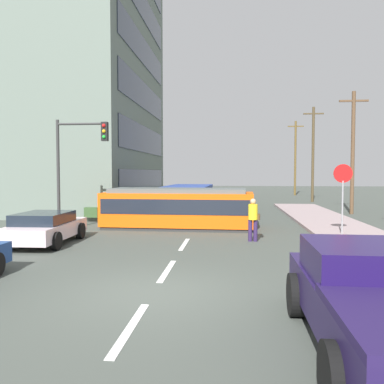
# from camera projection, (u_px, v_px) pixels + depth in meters

# --- Properties ---
(ground_plane) EXTENTS (120.00, 120.00, 0.00)m
(ground_plane) POSITION_uv_depth(u_px,v_px,m) (194.00, 229.00, 18.77)
(ground_plane) COLOR #434943
(sidewalk_curb_right) EXTENTS (3.20, 36.00, 0.14)m
(sidewalk_curb_right) POSITION_uv_depth(u_px,v_px,m) (374.00, 246.00, 14.13)
(sidewalk_curb_right) COLOR gray
(sidewalk_curb_right) RESTS_ON ground
(lane_stripe_0) EXTENTS (0.16, 2.40, 0.01)m
(lane_stripe_0) POSITION_uv_depth(u_px,v_px,m) (130.00, 328.00, 6.84)
(lane_stripe_0) COLOR silver
(lane_stripe_0) RESTS_ON ground
(lane_stripe_1) EXTENTS (0.16, 2.40, 0.01)m
(lane_stripe_1) POSITION_uv_depth(u_px,v_px,m) (167.00, 271.00, 10.82)
(lane_stripe_1) COLOR silver
(lane_stripe_1) RESTS_ON ground
(lane_stripe_2) EXTENTS (0.16, 2.40, 0.01)m
(lane_stripe_2) POSITION_uv_depth(u_px,v_px,m) (184.00, 244.00, 14.79)
(lane_stripe_2) COLOR silver
(lane_stripe_2) RESTS_ON ground
(lane_stripe_3) EXTENTS (0.16, 2.40, 0.01)m
(lane_stripe_3) POSITION_uv_depth(u_px,v_px,m) (203.00, 215.00, 25.02)
(lane_stripe_3) COLOR silver
(lane_stripe_3) RESTS_ON ground
(lane_stripe_4) EXTENTS (0.16, 2.40, 0.01)m
(lane_stripe_4) POSITION_uv_depth(u_px,v_px,m) (209.00, 207.00, 30.99)
(lane_stripe_4) COLOR silver
(lane_stripe_4) RESTS_ON ground
(corner_building) EXTENTS (17.64, 16.31, 19.20)m
(corner_building) POSITION_uv_depth(u_px,v_px,m) (30.00, 81.00, 30.10)
(corner_building) COLOR slate
(corner_building) RESTS_ON ground
(streetcar_tram) EXTENTS (7.21, 2.76, 1.92)m
(streetcar_tram) POSITION_uv_depth(u_px,v_px,m) (178.00, 208.00, 19.09)
(streetcar_tram) COLOR #F3560B
(streetcar_tram) RESTS_ON ground
(city_bus) EXTENTS (2.68, 5.81, 1.88)m
(city_bus) POSITION_uv_depth(u_px,v_px,m) (189.00, 199.00, 24.05)
(city_bus) COLOR #2A4191
(city_bus) RESTS_ON ground
(pedestrian_crossing) EXTENTS (0.47, 0.36, 1.67)m
(pedestrian_crossing) POSITION_uv_depth(u_px,v_px,m) (253.00, 217.00, 15.39)
(pedestrian_crossing) COLOR #2E1F48
(pedestrian_crossing) RESTS_ON ground
(pickup_truck_parked) EXTENTS (2.33, 5.03, 1.55)m
(pickup_truck_parked) POSITION_uv_depth(u_px,v_px,m) (381.00, 301.00, 5.82)
(pickup_truck_parked) COLOR #211644
(pickup_truck_parked) RESTS_ON ground
(parked_sedan_mid) EXTENTS (2.12, 4.05, 1.19)m
(parked_sedan_mid) POSITION_uv_depth(u_px,v_px,m) (45.00, 227.00, 14.87)
(parked_sedan_mid) COLOR silver
(parked_sedan_mid) RESTS_ON ground
(parked_sedan_far) EXTENTS (2.12, 4.47, 1.19)m
(parked_sedan_far) POSITION_uv_depth(u_px,v_px,m) (113.00, 207.00, 23.48)
(parked_sedan_far) COLOR #35542C
(parked_sedan_far) RESTS_ON ground
(stop_sign) EXTENTS (0.76, 0.07, 2.88)m
(stop_sign) POSITION_uv_depth(u_px,v_px,m) (343.00, 184.00, 16.23)
(stop_sign) COLOR gray
(stop_sign) RESTS_ON sidewalk_curb_right
(traffic_light_mast) EXTENTS (2.40, 0.33, 5.05)m
(traffic_light_mast) POSITION_uv_depth(u_px,v_px,m) (78.00, 154.00, 17.85)
(traffic_light_mast) COLOR #333333
(traffic_light_mast) RESTS_ON ground
(utility_pole_mid) EXTENTS (1.80, 0.24, 7.82)m
(utility_pole_mid) POSITION_uv_depth(u_px,v_px,m) (353.00, 150.00, 25.32)
(utility_pole_mid) COLOR brown
(utility_pole_mid) RESTS_ON ground
(utility_pole_far) EXTENTS (1.80, 0.24, 8.54)m
(utility_pole_far) POSITION_uv_depth(u_px,v_px,m) (313.00, 153.00, 35.75)
(utility_pole_far) COLOR #4B3D26
(utility_pole_far) RESTS_ON ground
(utility_pole_distant) EXTENTS (1.80, 0.24, 8.60)m
(utility_pole_distant) POSITION_uv_depth(u_px,v_px,m) (295.00, 157.00, 45.98)
(utility_pole_distant) COLOR brown
(utility_pole_distant) RESTS_ON ground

